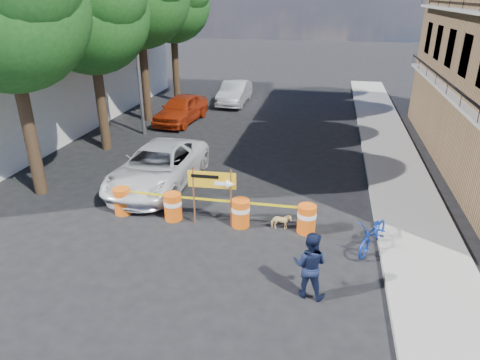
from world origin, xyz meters
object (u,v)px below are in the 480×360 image
at_px(pedestrian, 310,265).
at_px(bicycle, 376,220).
at_px(barrel_mid_right, 241,212).
at_px(detour_sign, 218,185).
at_px(suv_white, 158,167).
at_px(barrel_far_left, 122,200).
at_px(sedan_silver, 235,92).
at_px(barrel_far_right, 307,218).
at_px(barrel_mid_left, 173,206).
at_px(sedan_red, 181,109).
at_px(dog, 281,222).

height_order(pedestrian, bicycle, bicycle).
relative_size(barrel_mid_right, detour_sign, 0.47).
height_order(barrel_mid_right, suv_white, suv_white).
xyz_separation_m(barrel_far_left, sedan_silver, (0.33, 15.88, 0.27)).
distance_m(barrel_mid_right, bicycle, 4.01).
bearing_deg(barrel_far_right, detour_sign, -177.05).
height_order(barrel_mid_left, sedan_red, sedan_red).
bearing_deg(sedan_red, suv_white, -70.75).
relative_size(barrel_mid_right, pedestrian, 0.52).
xyz_separation_m(barrel_far_left, barrel_mid_left, (1.77, -0.05, 0.00)).
distance_m(barrel_far_right, sedan_silver, 16.88).
height_order(detour_sign, sedan_silver, detour_sign).
bearing_deg(pedestrian, barrel_far_left, -16.46).
bearing_deg(sedan_silver, barrel_far_left, -90.96).
xyz_separation_m(pedestrian, dog, (-1.00, 2.99, -0.59)).
height_order(bicycle, suv_white, bicycle).
relative_size(barrel_far_left, sedan_red, 0.20).
bearing_deg(pedestrian, barrel_mid_left, -24.15).
bearing_deg(detour_sign, pedestrian, -46.07).
height_order(bicycle, sedan_red, bicycle).
bearing_deg(sedan_silver, suv_white, -89.76).
relative_size(barrel_far_right, dog, 1.43).
bearing_deg(bicycle, barrel_far_right, -171.95).
xyz_separation_m(pedestrian, bicycle, (1.68, 2.41, 0.09)).
bearing_deg(sedan_silver, pedestrian, -72.33).
height_order(barrel_far_right, sedan_silver, sedan_silver).
height_order(barrel_far_right, detour_sign, detour_sign).
distance_m(barrel_mid_left, sedan_silver, 16.00).
distance_m(barrel_mid_left, suv_white, 2.84).
relative_size(barrel_mid_left, sedan_red, 0.20).
bearing_deg(barrel_mid_right, barrel_mid_left, -179.51).
height_order(suv_white, sedan_silver, suv_white).
bearing_deg(barrel_mid_left, barrel_far_left, 178.30).
height_order(detour_sign, dog, detour_sign).
bearing_deg(pedestrian, bicycle, -115.66).
distance_m(barrel_far_left, barrel_mid_left, 1.77).
relative_size(detour_sign, pedestrian, 1.12).
relative_size(barrel_far_right, pedestrian, 0.52).
bearing_deg(pedestrian, sedan_red, -51.16).
height_order(dog, sedan_silver, sedan_silver).
bearing_deg(bicycle, suv_white, -176.42).
distance_m(detour_sign, dog, 2.25).
bearing_deg(suv_white, sedan_red, 105.10).
xyz_separation_m(barrel_mid_left, suv_white, (-1.44, 2.43, 0.29)).
relative_size(dog, suv_white, 0.12).
height_order(bicycle, sedan_silver, bicycle).
xyz_separation_m(detour_sign, bicycle, (4.61, -0.44, -0.46)).
height_order(pedestrian, suv_white, pedestrian).
height_order(barrel_far_right, dog, barrel_far_right).
bearing_deg(barrel_mid_right, sedan_red, 117.36).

